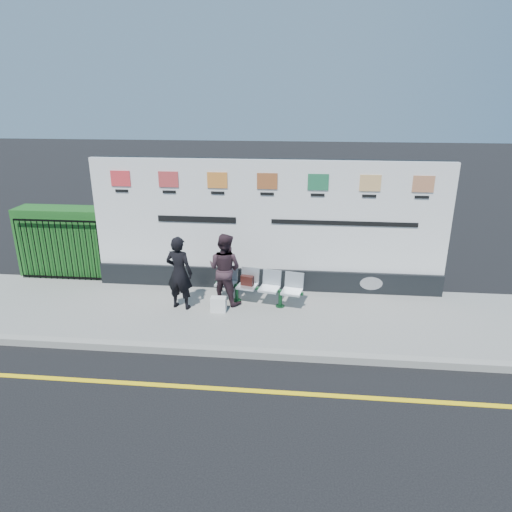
{
  "coord_description": "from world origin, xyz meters",
  "views": [
    {
      "loc": [
        1.25,
        -6.07,
        4.48
      ],
      "look_at": [
        0.34,
        2.88,
        1.25
      ],
      "focal_mm": 32.0,
      "sensor_mm": 36.0,
      "label": 1
    }
  ],
  "objects_px": {
    "woman_right": "(225,269)",
    "woman_left": "(179,273)",
    "bench": "(258,295)",
    "billboard": "(267,235)"
  },
  "relations": [
    {
      "from": "woman_left",
      "to": "billboard",
      "type": "bearing_deg",
      "value": -132.79
    },
    {
      "from": "billboard",
      "to": "woman_left",
      "type": "bearing_deg",
      "value": -144.43
    },
    {
      "from": "bench",
      "to": "billboard",
      "type": "bearing_deg",
      "value": 94.2
    },
    {
      "from": "woman_left",
      "to": "woman_right",
      "type": "relative_size",
      "value": 1.01
    },
    {
      "from": "bench",
      "to": "woman_left",
      "type": "relative_size",
      "value": 1.19
    },
    {
      "from": "billboard",
      "to": "woman_left",
      "type": "relative_size",
      "value": 5.01
    },
    {
      "from": "woman_left",
      "to": "woman_right",
      "type": "xyz_separation_m",
      "value": [
        0.91,
        0.36,
        -0.01
      ]
    },
    {
      "from": "billboard",
      "to": "woman_right",
      "type": "xyz_separation_m",
      "value": [
        -0.84,
        -0.89,
        -0.51
      ]
    },
    {
      "from": "billboard",
      "to": "woman_left",
      "type": "height_order",
      "value": "billboard"
    },
    {
      "from": "woman_right",
      "to": "woman_left",
      "type": "bearing_deg",
      "value": 42.78
    }
  ]
}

